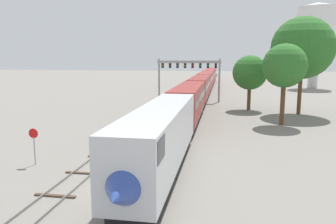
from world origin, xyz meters
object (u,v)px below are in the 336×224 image
Objects in this scene: water_tower at (317,21)px; trackside_tree_right at (285,66)px; stop_sign at (34,141)px; trackside_tree_mid at (303,48)px; passenger_train at (203,85)px; trackside_tree_left at (250,73)px; signal_gantry at (189,70)px.

water_tower is 60.21m from trackside_tree_right.
water_tower is at bearing 62.79° from stop_sign.
trackside_tree_right is at bearing 42.26° from stop_sign.
trackside_tree_right is at bearing -113.98° from trackside_tree_mid.
trackside_tree_right is at bearing -67.58° from passenger_train.
trackside_tree_mid reaches higher than trackside_tree_left.
trackside_tree_mid is 9.67m from trackside_tree_right.
trackside_tree_left is at bearing -63.06° from passenger_train.
trackside_tree_mid is (15.35, -19.43, 7.02)m from passenger_train.
passenger_train is 18.74m from trackside_tree_left.
signal_gantry is 21.48m from trackside_tree_mid.
water_tower is 2.67× the size of trackside_tree_left.
trackside_tree_mid is at bearing -33.81° from signal_gantry.
trackside_tree_left is 0.87× the size of trackside_tree_right.
water_tower reaches higher than trackside_tree_mid.
signal_gantry is 40.87m from stop_sign.
trackside_tree_mid reaches higher than signal_gantry.
trackside_tree_right is (13.79, -20.34, 1.21)m from signal_gantry.
passenger_train reaches higher than stop_sign.
signal_gantry is 1.22× the size of trackside_tree_right.
trackside_tree_mid is (6.99, -2.99, 3.70)m from trackside_tree_left.
trackside_tree_mid is 1.42× the size of trackside_tree_right.
passenger_train is 4.94× the size of water_tower.
trackside_tree_right is at bearing -107.27° from water_tower.
passenger_train is at bearing 112.42° from trackside_tree_right.
trackside_tree_mid is at bearing -23.12° from trackside_tree_left.
water_tower is 8.05× the size of stop_sign.
trackside_tree_right is at bearing -55.86° from signal_gantry.
stop_sign is at bearing -101.88° from passenger_train.
trackside_tree_left reaches higher than passenger_train.
trackside_tree_mid is at bearing -51.69° from passenger_train.
trackside_tree_left is (-20.75, -44.96, -12.47)m from water_tower.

